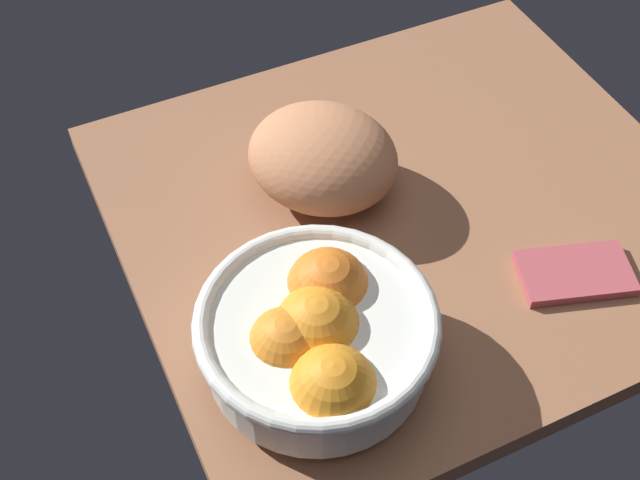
% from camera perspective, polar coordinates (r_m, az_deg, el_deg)
% --- Properties ---
extents(ground_plane, '(0.64, 0.58, 0.03)m').
position_cam_1_polar(ground_plane, '(0.97, 6.22, 1.72)').
color(ground_plane, '#946042').
extents(fruit_bowl, '(0.23, 0.23, 0.11)m').
position_cam_1_polar(fruit_bowl, '(0.78, -0.19, -6.54)').
color(fruit_bowl, white).
rests_on(fruit_bowl, ground).
extents(bread_loaf, '(0.22, 0.23, 0.10)m').
position_cam_1_polar(bread_loaf, '(0.93, 0.18, 5.61)').
color(bread_loaf, tan).
rests_on(bread_loaf, ground).
extents(napkin_folded, '(0.13, 0.10, 0.01)m').
position_cam_1_polar(napkin_folded, '(0.92, 16.92, -2.17)').
color(napkin_folded, '#AF4A50').
rests_on(napkin_folded, ground).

